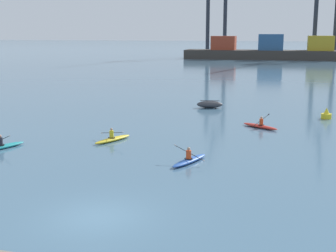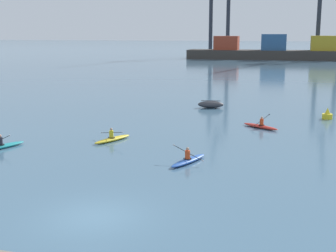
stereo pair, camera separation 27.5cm
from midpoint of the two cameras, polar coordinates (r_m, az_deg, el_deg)
ground_plane at (r=19.97m, az=-8.91°, el=-10.92°), size 800.00×800.00×0.00m
container_barge at (r=135.70m, az=12.39°, el=8.94°), size 48.23×8.27×7.00m
gantry_crane_west at (r=152.86m, az=5.91°, el=14.94°), size 6.72×16.64×32.96m
gantry_crane_west_mid at (r=143.71m, az=18.80°, el=14.02°), size 6.86×18.16×31.85m
capsized_dinghy at (r=47.46m, az=4.95°, el=2.64°), size 2.74×1.50×0.76m
channel_buoy at (r=43.62m, az=18.60°, el=1.32°), size 0.90×0.90×1.00m
kayak_teal at (r=32.66m, az=-19.84°, el=-2.32°), size 2.01×3.37×1.09m
kayak_blue at (r=27.49m, az=2.34°, el=-4.15°), size 2.07×3.38×1.00m
kayak_yellow at (r=33.11m, az=-7.02°, el=-1.55°), size 2.09×3.35×0.95m
kayak_red at (r=38.06m, az=11.00°, el=0.03°), size 3.10×2.49×1.08m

